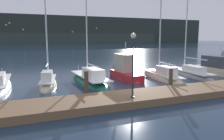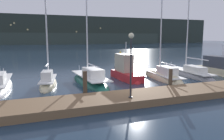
{
  "view_description": "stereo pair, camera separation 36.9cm",
  "coord_description": "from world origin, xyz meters",
  "px_view_note": "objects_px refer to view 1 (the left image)",
  "views": [
    {
      "loc": [
        -6.89,
        -14.04,
        3.96
      ],
      "look_at": [
        0.0,
        3.11,
        1.2
      ],
      "focal_mm": 35.0,
      "sensor_mm": 36.0,
      "label": 1
    },
    {
      "loc": [
        -6.55,
        -14.17,
        3.96
      ],
      "look_at": [
        0.0,
        3.11,
        1.2
      ],
      "focal_mm": 35.0,
      "sensor_mm": 36.0,
      "label": 2
    }
  ],
  "objects_px": {
    "sailboat_berth_8": "(188,74)",
    "dock_lamppost": "(133,55)",
    "sailboat_berth_5": "(90,81)",
    "motorboat_berth_9": "(219,71)",
    "motorboat_berth_6": "(125,74)",
    "sailboat_berth_7": "(162,77)",
    "channel_buoy": "(118,58)",
    "sailboat_berth_4": "(48,85)"
  },
  "relations": [
    {
      "from": "sailboat_berth_4",
      "to": "motorboat_berth_6",
      "type": "relative_size",
      "value": 1.57
    },
    {
      "from": "sailboat_berth_7",
      "to": "dock_lamppost",
      "type": "height_order",
      "value": "sailboat_berth_7"
    },
    {
      "from": "sailboat_berth_4",
      "to": "sailboat_berth_5",
      "type": "distance_m",
      "value": 3.54
    },
    {
      "from": "sailboat_berth_4",
      "to": "motorboat_berth_9",
      "type": "relative_size",
      "value": 1.17
    },
    {
      "from": "sailboat_berth_7",
      "to": "channel_buoy",
      "type": "distance_m",
      "value": 14.08
    },
    {
      "from": "motorboat_berth_6",
      "to": "motorboat_berth_9",
      "type": "xyz_separation_m",
      "value": [
        10.71,
        -1.24,
        -0.09
      ]
    },
    {
      "from": "sailboat_berth_5",
      "to": "dock_lamppost",
      "type": "relative_size",
      "value": 2.79
    },
    {
      "from": "sailboat_berth_4",
      "to": "motorboat_berth_6",
      "type": "xyz_separation_m",
      "value": [
        7.18,
        0.43,
        0.31
      ]
    },
    {
      "from": "sailboat_berth_5",
      "to": "channel_buoy",
      "type": "bearing_deg",
      "value": 57.51
    },
    {
      "from": "sailboat_berth_7",
      "to": "sailboat_berth_5",
      "type": "bearing_deg",
      "value": 175.39
    },
    {
      "from": "sailboat_berth_7",
      "to": "motorboat_berth_9",
      "type": "xyz_separation_m",
      "value": [
        7.28,
        -0.17,
        0.24
      ]
    },
    {
      "from": "motorboat_berth_6",
      "to": "channel_buoy",
      "type": "xyz_separation_m",
      "value": [
        4.91,
        12.92,
        0.28
      ]
    },
    {
      "from": "sailboat_berth_4",
      "to": "motorboat_berth_9",
      "type": "distance_m",
      "value": 17.91
    },
    {
      "from": "sailboat_berth_5",
      "to": "dock_lamppost",
      "type": "distance_m",
      "value": 7.56
    },
    {
      "from": "channel_buoy",
      "to": "sailboat_berth_7",
      "type": "bearing_deg",
      "value": -96.02
    },
    {
      "from": "sailboat_berth_4",
      "to": "sailboat_berth_5",
      "type": "relative_size",
      "value": 0.75
    },
    {
      "from": "sailboat_berth_5",
      "to": "sailboat_berth_8",
      "type": "bearing_deg",
      "value": -1.18
    },
    {
      "from": "dock_lamppost",
      "to": "sailboat_berth_5",
      "type": "bearing_deg",
      "value": 94.65
    },
    {
      "from": "motorboat_berth_6",
      "to": "motorboat_berth_9",
      "type": "height_order",
      "value": "motorboat_berth_6"
    },
    {
      "from": "motorboat_berth_6",
      "to": "motorboat_berth_9",
      "type": "bearing_deg",
      "value": -6.59
    },
    {
      "from": "sailboat_berth_7",
      "to": "sailboat_berth_8",
      "type": "height_order",
      "value": "sailboat_berth_8"
    },
    {
      "from": "sailboat_berth_8",
      "to": "dock_lamppost",
      "type": "relative_size",
      "value": 3.16
    },
    {
      "from": "motorboat_berth_6",
      "to": "sailboat_berth_7",
      "type": "height_order",
      "value": "sailboat_berth_7"
    },
    {
      "from": "sailboat_berth_4",
      "to": "dock_lamppost",
      "type": "xyz_separation_m",
      "value": [
        4.11,
        -7.06,
        2.85
      ]
    },
    {
      "from": "sailboat_berth_4",
      "to": "motorboat_berth_6",
      "type": "height_order",
      "value": "sailboat_berth_4"
    },
    {
      "from": "sailboat_berth_5",
      "to": "motorboat_berth_9",
      "type": "height_order",
      "value": "sailboat_berth_5"
    },
    {
      "from": "sailboat_berth_5",
      "to": "dock_lamppost",
      "type": "xyz_separation_m",
      "value": [
        0.57,
        -6.99,
        2.82
      ]
    },
    {
      "from": "sailboat_berth_8",
      "to": "dock_lamppost",
      "type": "xyz_separation_m",
      "value": [
        -10.0,
        -6.77,
        2.86
      ]
    },
    {
      "from": "sailboat_berth_4",
      "to": "sailboat_berth_5",
      "type": "bearing_deg",
      "value": -1.18
    },
    {
      "from": "sailboat_berth_5",
      "to": "sailboat_berth_7",
      "type": "xyz_separation_m",
      "value": [
        7.07,
        -0.57,
        -0.04
      ]
    },
    {
      "from": "sailboat_berth_8",
      "to": "motorboat_berth_9",
      "type": "height_order",
      "value": "sailboat_berth_8"
    },
    {
      "from": "channel_buoy",
      "to": "motorboat_berth_6",
      "type": "bearing_deg",
      "value": -110.81
    },
    {
      "from": "motorboat_berth_6",
      "to": "sailboat_berth_7",
      "type": "bearing_deg",
      "value": -17.31
    },
    {
      "from": "motorboat_berth_6",
      "to": "sailboat_berth_8",
      "type": "relative_size",
      "value": 0.42
    },
    {
      "from": "sailboat_berth_7",
      "to": "channel_buoy",
      "type": "xyz_separation_m",
      "value": [
        1.48,
        13.99,
        0.61
      ]
    },
    {
      "from": "motorboat_berth_9",
      "to": "sailboat_berth_8",
      "type": "bearing_deg",
      "value": 172.17
    },
    {
      "from": "dock_lamppost",
      "to": "sailboat_berth_7",
      "type": "bearing_deg",
      "value": 44.62
    },
    {
      "from": "motorboat_berth_6",
      "to": "motorboat_berth_9",
      "type": "relative_size",
      "value": 0.75
    },
    {
      "from": "motorboat_berth_9",
      "to": "dock_lamppost",
      "type": "bearing_deg",
      "value": -155.6
    },
    {
      "from": "sailboat_berth_7",
      "to": "motorboat_berth_6",
      "type": "bearing_deg",
      "value": 162.69
    },
    {
      "from": "sailboat_berth_8",
      "to": "sailboat_berth_5",
      "type": "bearing_deg",
      "value": 178.82
    },
    {
      "from": "motorboat_berth_6",
      "to": "channel_buoy",
      "type": "height_order",
      "value": "motorboat_berth_6"
    }
  ]
}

